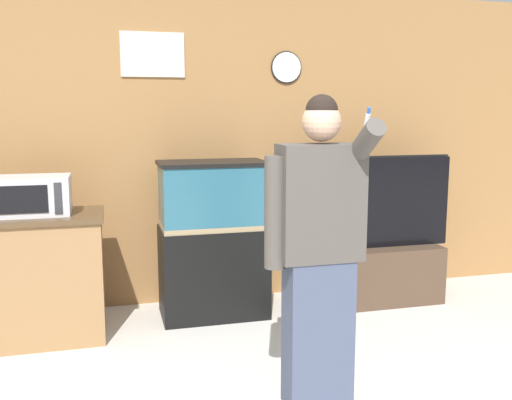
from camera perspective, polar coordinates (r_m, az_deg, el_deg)
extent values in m
cube|color=olive|center=(4.79, -6.51, 5.14)|extent=(10.00, 0.06, 2.60)
cube|color=beige|center=(4.73, -10.30, 14.12)|extent=(0.50, 0.02, 0.35)
cylinder|color=white|center=(4.94, 3.05, 13.11)|extent=(0.25, 0.03, 0.25)
cylinder|color=black|center=(4.94, 3.04, 13.11)|extent=(0.27, 0.01, 0.27)
cube|color=olive|center=(4.37, -23.97, -7.52)|extent=(1.35, 0.54, 0.87)
cube|color=silver|center=(4.23, -21.40, 0.44)|extent=(0.50, 0.37, 0.26)
cube|color=black|center=(4.05, -22.26, 0.04)|extent=(0.31, 0.01, 0.19)
cube|color=#2D2D33|center=(4.03, -19.18, 0.16)|extent=(0.05, 0.01, 0.21)
cube|color=black|center=(4.55, -4.29, -7.13)|extent=(0.82, 0.48, 0.71)
cube|color=#937F5B|center=(4.46, -4.35, -2.50)|extent=(0.80, 0.47, 0.04)
cube|color=#285B70|center=(4.42, -4.39, 0.54)|extent=(0.79, 0.46, 0.50)
cube|color=black|center=(4.39, -4.42, 3.70)|extent=(0.82, 0.48, 0.03)
cube|color=#4C3828|center=(4.98, 12.38, -7.27)|extent=(1.00, 0.40, 0.48)
cube|color=black|center=(4.85, 12.63, -0.26)|extent=(1.18, 0.05, 0.75)
cube|color=black|center=(4.87, 12.47, -0.21)|extent=(1.21, 0.01, 0.78)
cube|color=#424C66|center=(3.22, 6.20, -13.05)|extent=(0.36, 0.20, 0.82)
cube|color=#4C4742|center=(3.02, 6.43, -0.26)|extent=(0.45, 0.21, 0.62)
sphere|color=tan|center=(2.98, 6.57, 7.78)|extent=(0.21, 0.21, 0.21)
sphere|color=black|center=(2.98, 6.59, 8.86)|extent=(0.17, 0.17, 0.17)
cylinder|color=#4C4742|center=(2.95, 1.96, -1.27)|extent=(0.12, 0.12, 0.59)
cylinder|color=#4C4742|center=(2.93, 10.75, 5.48)|extent=(0.10, 0.32, 0.27)
cylinder|color=white|center=(2.91, 10.98, 7.43)|extent=(0.02, 0.06, 0.11)
cylinder|color=#2856B2|center=(2.89, 11.19, 8.60)|extent=(0.02, 0.03, 0.05)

